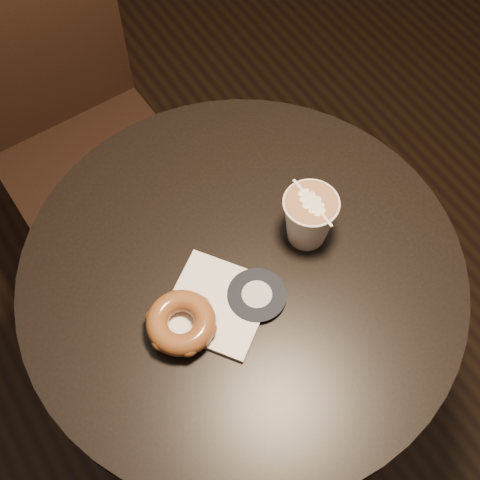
# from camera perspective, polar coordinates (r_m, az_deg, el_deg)

# --- Properties ---
(cafe_table) EXTENTS (0.70, 0.70, 0.75)m
(cafe_table) POSITION_cam_1_polar(r_m,az_deg,el_deg) (1.22, 0.16, -6.91)
(cafe_table) COLOR black
(cafe_table) RESTS_ON ground
(chair) EXTENTS (0.39, 0.39, 0.97)m
(chair) POSITION_cam_1_polar(r_m,az_deg,el_deg) (1.54, -14.49, 10.32)
(chair) COLOR black
(chair) RESTS_ON ground
(pastry_bag) EXTENTS (0.20, 0.20, 0.01)m
(pastry_bag) POSITION_cam_1_polar(r_m,az_deg,el_deg) (1.01, -1.95, -5.49)
(pastry_bag) COLOR white
(pastry_bag) RESTS_ON cafe_table
(doughnut) EXTENTS (0.10, 0.10, 0.03)m
(doughnut) POSITION_cam_1_polar(r_m,az_deg,el_deg) (0.98, -5.06, -7.04)
(doughnut) COLOR brown
(doughnut) RESTS_ON pastry_bag
(latte_cup) EXTENTS (0.09, 0.09, 0.10)m
(latte_cup) POSITION_cam_1_polar(r_m,az_deg,el_deg) (1.03, 5.88, 1.78)
(latte_cup) COLOR white
(latte_cup) RESTS_ON cafe_table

